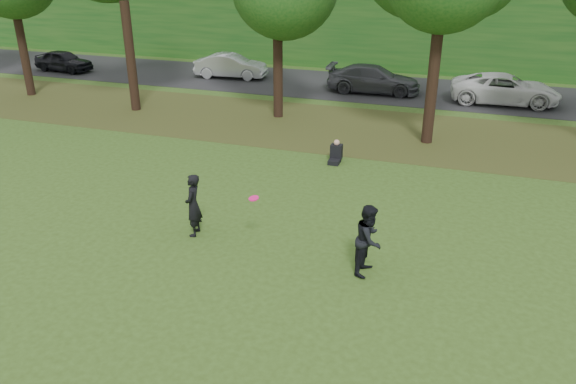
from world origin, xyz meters
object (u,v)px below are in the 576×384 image
object	(u,v)px
player_left	(193,205)
seated_person	(336,154)
frisbee	(254,198)
player_right	(369,239)

from	to	relation	value
player_left	seated_person	distance (m)	7.22
frisbee	seated_person	size ratio (longest dim) A/B	0.41
frisbee	player_right	bearing A→B (deg)	-5.08
player_right	frisbee	xyz separation A→B (m)	(-3.09, 0.27, 0.53)
player_left	player_right	bearing A→B (deg)	74.98
player_left	seated_person	size ratio (longest dim) A/B	2.15
player_left	frisbee	size ratio (longest dim) A/B	5.30
player_right	seated_person	xyz separation A→B (m)	(-2.62, 7.23, -0.59)
player_left	seated_person	world-z (taller)	player_left
frisbee	player_left	bearing A→B (deg)	175.78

